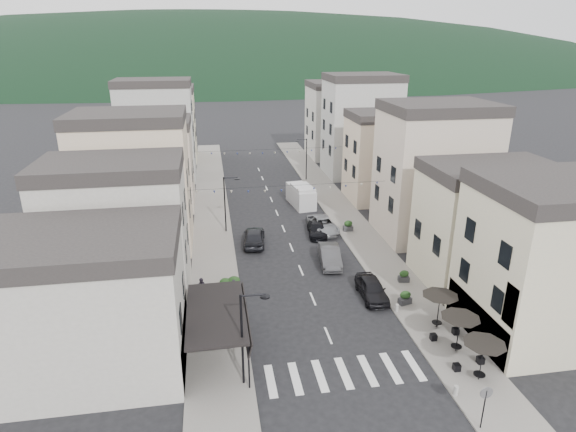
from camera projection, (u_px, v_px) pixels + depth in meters
name	position (u px, v px, depth m)	size (l,w,h in m)	color
ground	(353.00, 396.00, 27.43)	(700.00, 700.00, 0.00)	black
sidewalk_left	(212.00, 213.00, 55.87)	(4.00, 76.00, 0.12)	slate
sidewalk_right	(337.00, 206.00, 58.16)	(4.00, 76.00, 0.12)	slate
hill_backdrop	(217.00, 70.00, 304.99)	(640.00, 360.00, 70.00)	black
boutique_building	(78.00, 312.00, 28.31)	(12.00, 8.00, 8.00)	#AAA59C
bistro_building	(552.00, 267.00, 31.60)	(10.00, 8.00, 10.00)	beige
boutique_awning	(220.00, 313.00, 29.87)	(3.77, 7.50, 3.28)	black
buildings_row_left	(150.00, 153.00, 58.02)	(10.20, 54.16, 14.00)	#AAA59C
buildings_row_right	(383.00, 145.00, 61.30)	(10.20, 54.16, 14.50)	beige
cafe_terrace	(460.00, 321.00, 30.37)	(2.50, 8.10, 2.53)	black
streetlamp_left_near	(247.00, 330.00, 27.11)	(1.70, 0.56, 6.00)	black
streetlamp_left_far	(227.00, 199.00, 49.31)	(1.70, 0.56, 6.00)	black
streetlamp_right_far	(305.00, 155.00, 67.74)	(1.70, 0.56, 6.00)	black
traffic_sign	(485.00, 400.00, 24.41)	(0.70, 0.07, 2.70)	black
bollards	(330.00, 334.00, 32.37)	(11.66, 10.26, 0.60)	gray
bunting_near	(290.00, 189.00, 45.82)	(19.00, 0.28, 0.62)	black
bunting_far	(269.00, 152.00, 60.62)	(19.00, 0.28, 0.62)	black
parked_car_a	(372.00, 288.00, 37.58)	(1.84, 4.57, 1.56)	black
parked_car_b	(330.00, 256.00, 43.15)	(1.71, 4.91, 1.62)	#38373A
parked_car_c	(323.00, 225.00, 50.55)	(2.45, 5.30, 1.47)	gray
parked_car_d	(317.00, 229.00, 49.60)	(1.80, 4.43, 1.29)	black
parked_car_e	(254.00, 236.00, 47.24)	(2.02, 5.02, 1.71)	black
delivery_van	(301.00, 195.00, 58.20)	(2.87, 5.71, 2.62)	silver
pedestrian_a	(234.00, 290.00, 37.08)	(0.60, 0.39, 1.64)	black
pedestrian_b	(202.00, 287.00, 37.51)	(0.76, 0.59, 1.56)	#26212C
planter_la	(234.00, 284.00, 38.40)	(1.23, 0.83, 1.26)	#2E2E30
planter_lb	(225.00, 285.00, 38.34)	(1.11, 0.73, 1.15)	#323235
planter_ra	(405.00, 298.00, 36.52)	(1.07, 0.77, 1.08)	#2E2E31
planter_rb	(404.00, 276.00, 39.88)	(0.97, 0.63, 1.02)	#2C2C2F
planter_rc	(348.00, 226.00, 50.43)	(1.03, 0.58, 1.13)	#333335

